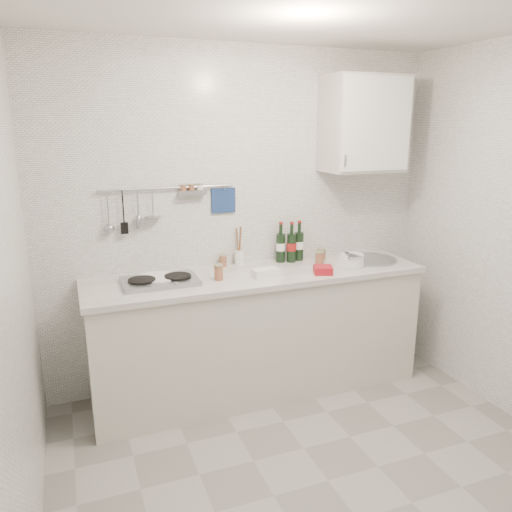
{
  "coord_description": "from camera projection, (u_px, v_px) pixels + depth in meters",
  "views": [
    {
      "loc": [
        -1.24,
        -2.09,
        1.95
      ],
      "look_at": [
        -0.09,
        0.9,
        1.1
      ],
      "focal_mm": 35.0,
      "sensor_mm": 36.0,
      "label": 1
    }
  ],
  "objects": [
    {
      "name": "jar_b",
      "position": [
        321.0,
        254.0,
        3.92
      ],
      "size": [
        0.07,
        0.07,
        0.09
      ],
      "rotation": [
        0.0,
        0.0,
        0.27
      ],
      "color": "brown",
      "rests_on": "counter"
    },
    {
      "name": "plate_stack_sink",
      "position": [
        351.0,
        260.0,
        3.75
      ],
      "size": [
        0.23,
        0.22,
        0.09
      ],
      "rotation": [
        0.0,
        0.0,
        -0.05
      ],
      "color": "white",
      "rests_on": "counter"
    },
    {
      "name": "utensil_crock",
      "position": [
        239.0,
        256.0,
        3.76
      ],
      "size": [
        0.07,
        0.07,
        0.3
      ],
      "rotation": [
        0.0,
        0.0,
        -0.08
      ],
      "color": "white",
      "rests_on": "counter"
    },
    {
      "name": "wall_left",
      "position": [
        6.0,
        306.0,
        1.97
      ],
      "size": [
        0.02,
        2.8,
        2.5
      ],
      "primitive_type": "cube",
      "color": "silver",
      "rests_on": "floor"
    },
    {
      "name": "strawberry_punnet",
      "position": [
        323.0,
        270.0,
        3.55
      ],
      "size": [
        0.17,
        0.17,
        0.05
      ],
      "primitive_type": "cube",
      "rotation": [
        0.0,
        0.0,
        -0.37
      ],
      "color": "red",
      "rests_on": "counter"
    },
    {
      "name": "plate_stack_hob",
      "position": [
        157.0,
        279.0,
        3.36
      ],
      "size": [
        0.28,
        0.28,
        0.04
      ],
      "rotation": [
        0.0,
        0.0,
        0.11
      ],
      "color": "#465D9F",
      "rests_on": "counter"
    },
    {
      "name": "wall_rail",
      "position": [
        164.0,
        202.0,
        3.48
      ],
      "size": [
        0.98,
        0.09,
        0.34
      ],
      "color": "#93969B",
      "rests_on": "back_wall"
    },
    {
      "name": "butter_dish",
      "position": [
        266.0,
        273.0,
        3.47
      ],
      "size": [
        0.2,
        0.11,
        0.06
      ],
      "primitive_type": "cube",
      "rotation": [
        0.0,
        0.0,
        0.09
      ],
      "color": "white",
      "rests_on": "counter"
    },
    {
      "name": "wall_cabinet",
      "position": [
        364.0,
        124.0,
        3.73
      ],
      "size": [
        0.6,
        0.38,
        0.7
      ],
      "color": "beige",
      "rests_on": "back_wall"
    },
    {
      "name": "back_wall",
      "position": [
        243.0,
        220.0,
        3.76
      ],
      "size": [
        3.0,
        0.02,
        2.5
      ],
      "primitive_type": "cube",
      "color": "silver",
      "rests_on": "floor"
    },
    {
      "name": "wine_bottles",
      "position": [
        290.0,
        242.0,
        3.83
      ],
      "size": [
        0.23,
        0.1,
        0.31
      ],
      "rotation": [
        0.0,
        0.0,
        -0.01
      ],
      "color": "black",
      "rests_on": "counter"
    },
    {
      "name": "jar_d",
      "position": [
        219.0,
        272.0,
        3.39
      ],
      "size": [
        0.06,
        0.06,
        0.11
      ],
      "rotation": [
        0.0,
        0.0,
        0.23
      ],
      "color": "brown",
      "rests_on": "counter"
    },
    {
      "name": "jar_c",
      "position": [
        320.0,
        257.0,
        3.81
      ],
      "size": [
        0.07,
        0.07,
        0.09
      ],
      "rotation": [
        0.0,
        0.0,
        -0.29
      ],
      "color": "brown",
      "rests_on": "counter"
    },
    {
      "name": "floor",
      "position": [
        328.0,
        481.0,
        2.81
      ],
      "size": [
        3.0,
        3.0,
        0.0
      ],
      "primitive_type": "plane",
      "color": "slate",
      "rests_on": "ground"
    },
    {
      "name": "counter",
      "position": [
        258.0,
        335.0,
        3.7
      ],
      "size": [
        2.44,
        0.64,
        0.96
      ],
      "color": "beige",
      "rests_on": "floor"
    },
    {
      "name": "jar_a",
      "position": [
        223.0,
        260.0,
        3.72
      ],
      "size": [
        0.06,
        0.06,
        0.09
      ],
      "rotation": [
        0.0,
        0.0,
        -0.37
      ],
      "color": "brown",
      "rests_on": "counter"
    }
  ]
}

